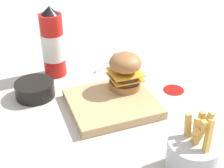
{
  "coord_description": "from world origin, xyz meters",
  "views": [
    {
      "loc": [
        0.22,
        0.68,
        0.5
      ],
      "look_at": [
        -0.03,
        0.02,
        0.07
      ],
      "focal_mm": 50.0,
      "sensor_mm": 36.0,
      "label": 1
    }
  ],
  "objects": [
    {
      "name": "ketchup_puddle",
      "position": [
        -0.24,
        -0.0,
        0.0
      ],
      "size": [
        0.06,
        0.06,
        0.0
      ],
      "color": "#9E140F",
      "rests_on": "ground_plane"
    },
    {
      "name": "fries_basket",
      "position": [
        -0.1,
        0.3,
        0.04
      ],
      "size": [
        0.11,
        0.11,
        0.15
      ],
      "color": "#B7B7BC",
      "rests_on": "ground_plane"
    },
    {
      "name": "ground_plane",
      "position": [
        0.0,
        0.0,
        0.0
      ],
      "size": [
        6.0,
        6.0,
        0.0
      ],
      "primitive_type": "plane",
      "color": "#B7B2A8"
    },
    {
      "name": "side_bowl",
      "position": [
        0.16,
        -0.12,
        0.02
      ],
      "size": [
        0.11,
        0.11,
        0.05
      ],
      "color": "black",
      "rests_on": "ground_plane"
    },
    {
      "name": "burger",
      "position": [
        -0.09,
        -0.03,
        0.08
      ],
      "size": [
        0.09,
        0.09,
        0.11
      ],
      "color": "#9E6638",
      "rests_on": "serving_board"
    },
    {
      "name": "serving_board",
      "position": [
        -0.03,
        0.02,
        0.01
      ],
      "size": [
        0.23,
        0.21,
        0.02
      ],
      "color": "tan",
      "rests_on": "ground_plane"
    },
    {
      "name": "ketchup_bottle",
      "position": [
        0.07,
        -0.23,
        0.11
      ],
      "size": [
        0.07,
        0.07,
        0.23
      ],
      "color": "red",
      "rests_on": "ground_plane"
    },
    {
      "name": "spoon",
      "position": [
        -0.15,
        -0.27,
        0.01
      ],
      "size": [
        0.15,
        0.13,
        0.01
      ],
      "rotation": [
        0.0,
        0.0,
        3.86
      ],
      "color": "silver",
      "rests_on": "ground_plane"
    },
    {
      "name": "parchment_square",
      "position": [
        -0.27,
        0.15,
        0.0
      ],
      "size": [
        0.16,
        0.16,
        0.0
      ],
      "color": "beige",
      "rests_on": "ground_plane"
    }
  ]
}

